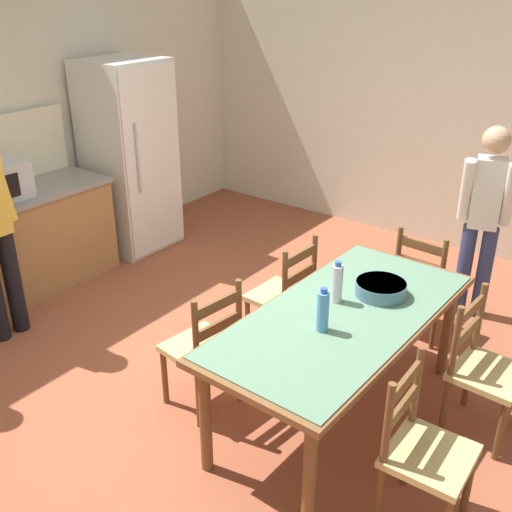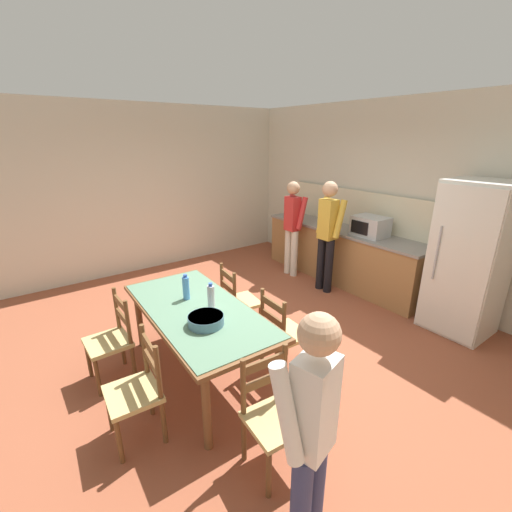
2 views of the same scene
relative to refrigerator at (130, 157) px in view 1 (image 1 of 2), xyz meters
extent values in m
plane|color=brown|center=(-1.26, -2.19, -0.95)|extent=(8.32, 8.32, 0.00)
cube|color=beige|center=(2.00, -2.19, 0.50)|extent=(0.12, 5.20, 2.90)
cube|color=silver|center=(0.00, 0.01, 0.00)|extent=(0.74, 0.68, 1.89)
cube|color=silver|center=(0.00, -0.34, 0.00)|extent=(0.71, 0.02, 1.82)
cylinder|color=#A5AAB2|center=(-0.22, -0.36, 0.09)|extent=(0.02, 0.02, 0.66)
cube|color=black|center=(-1.50, -0.17, 0.11)|extent=(0.30, 0.01, 0.19)
cylinder|color=brown|center=(-2.01, -3.40, -0.59)|extent=(0.07, 0.07, 0.72)
cylinder|color=brown|center=(-0.29, -3.46, -0.59)|extent=(0.07, 0.07, 0.72)
cylinder|color=brown|center=(-1.99, -2.71, -0.59)|extent=(0.07, 0.07, 0.72)
cylinder|color=brown|center=(-0.27, -2.76, -0.59)|extent=(0.07, 0.07, 0.72)
cube|color=brown|center=(-1.14, -3.08, -0.20)|extent=(1.95, 0.95, 0.04)
cube|color=#567A60|center=(-1.14, -3.08, -0.18)|extent=(1.87, 0.91, 0.01)
cylinder|color=#4C8ED6|center=(-1.38, -3.07, -0.06)|extent=(0.07, 0.07, 0.24)
cylinder|color=#2D51B2|center=(-1.38, -3.07, 0.08)|extent=(0.04, 0.04, 0.03)
cylinder|color=silver|center=(-1.04, -2.97, -0.06)|extent=(0.07, 0.07, 0.24)
cylinder|color=#2D51B2|center=(-1.04, -2.97, 0.08)|extent=(0.04, 0.04, 0.03)
cylinder|color=slate|center=(-0.81, -3.16, -0.13)|extent=(0.32, 0.32, 0.09)
cylinder|color=slate|center=(-0.81, -3.16, -0.10)|extent=(0.31, 0.31, 0.02)
cylinder|color=brown|center=(-1.35, -2.14, -0.74)|extent=(0.04, 0.04, 0.41)
cylinder|color=brown|center=(-1.71, -2.10, -0.74)|extent=(0.04, 0.04, 0.41)
cylinder|color=brown|center=(-1.39, -2.48, -0.74)|extent=(0.04, 0.04, 0.41)
cylinder|color=brown|center=(-1.75, -2.44, -0.74)|extent=(0.04, 0.04, 0.41)
cube|color=tan|center=(-1.55, -2.29, -0.52)|extent=(0.47, 0.45, 0.04)
cylinder|color=brown|center=(-1.39, -2.48, -0.27)|extent=(0.04, 0.04, 0.46)
cylinder|color=brown|center=(-1.75, -2.44, -0.27)|extent=(0.04, 0.04, 0.46)
cube|color=brown|center=(-1.57, -2.46, -0.14)|extent=(0.36, 0.07, 0.07)
cube|color=brown|center=(-1.57, -2.46, -0.29)|extent=(0.36, 0.07, 0.07)
cylinder|color=brown|center=(-0.92, -4.03, -0.74)|extent=(0.04, 0.04, 0.41)
cylinder|color=brown|center=(-0.90, -3.69, -0.74)|extent=(0.04, 0.04, 0.41)
cylinder|color=brown|center=(-0.54, -3.71, -0.74)|extent=(0.04, 0.04, 0.41)
cube|color=tan|center=(-0.73, -3.87, -0.52)|extent=(0.44, 0.42, 0.04)
cylinder|color=brown|center=(-0.90, -3.69, -0.27)|extent=(0.04, 0.04, 0.46)
cylinder|color=brown|center=(-0.54, -3.71, -0.27)|extent=(0.04, 0.04, 0.46)
cube|color=brown|center=(-0.72, -3.70, -0.14)|extent=(0.36, 0.05, 0.07)
cube|color=brown|center=(-0.72, -3.70, -0.29)|extent=(0.36, 0.05, 0.07)
cylinder|color=brown|center=(-0.50, -2.16, -0.74)|extent=(0.04, 0.04, 0.41)
cylinder|color=brown|center=(-0.86, -2.14, -0.74)|extent=(0.04, 0.04, 0.41)
cylinder|color=brown|center=(-0.51, -2.49, -0.74)|extent=(0.04, 0.04, 0.41)
cylinder|color=brown|center=(-0.87, -2.48, -0.74)|extent=(0.04, 0.04, 0.41)
cube|color=tan|center=(-0.69, -2.32, -0.52)|extent=(0.44, 0.42, 0.04)
cylinder|color=brown|center=(-0.51, -2.49, -0.27)|extent=(0.04, 0.04, 0.46)
cylinder|color=brown|center=(-0.87, -2.48, -0.27)|extent=(0.04, 0.04, 0.46)
cube|color=brown|center=(-0.69, -2.49, -0.14)|extent=(0.36, 0.04, 0.07)
cube|color=brown|center=(-0.69, -2.49, -0.29)|extent=(0.36, 0.04, 0.07)
cylinder|color=brown|center=(0.30, -3.31, -0.74)|extent=(0.04, 0.04, 0.41)
cylinder|color=brown|center=(0.33, -2.95, -0.74)|extent=(0.04, 0.04, 0.41)
cylinder|color=brown|center=(-0.03, -3.28, -0.74)|extent=(0.04, 0.04, 0.41)
cylinder|color=brown|center=(0.00, -2.93, -0.74)|extent=(0.04, 0.04, 0.41)
cube|color=tan|center=(0.15, -3.12, -0.52)|extent=(0.43, 0.45, 0.04)
cylinder|color=brown|center=(-0.03, -3.28, -0.27)|extent=(0.04, 0.04, 0.46)
cylinder|color=brown|center=(0.00, -2.93, -0.27)|extent=(0.04, 0.04, 0.46)
cube|color=brown|center=(-0.02, -3.11, -0.14)|extent=(0.05, 0.36, 0.07)
cube|color=brown|center=(-0.02, -3.11, -0.29)|extent=(0.05, 0.36, 0.07)
cylinder|color=brown|center=(-1.41, -4.01, -0.74)|extent=(0.04, 0.04, 0.41)
cylinder|color=brown|center=(-1.78, -3.68, -0.74)|extent=(0.04, 0.04, 0.41)
cylinder|color=brown|center=(-1.42, -3.67, -0.74)|extent=(0.04, 0.04, 0.41)
cube|color=tan|center=(-1.60, -3.85, -0.52)|extent=(0.43, 0.41, 0.04)
cylinder|color=brown|center=(-1.78, -3.68, -0.27)|extent=(0.04, 0.04, 0.46)
cylinder|color=brown|center=(-1.42, -3.67, -0.27)|extent=(0.04, 0.04, 0.46)
cube|color=brown|center=(-1.60, -3.68, -0.14)|extent=(0.36, 0.03, 0.07)
cube|color=brown|center=(-1.60, -3.68, -0.29)|extent=(0.36, 0.03, 0.07)
cylinder|color=black|center=(-1.75, -0.51, -0.52)|extent=(0.13, 0.13, 0.86)
cylinder|color=gold|center=(-1.66, -0.44, 0.25)|extent=(0.10, 0.23, 0.58)
cylinder|color=navy|center=(0.69, -3.40, -0.55)|extent=(0.12, 0.12, 0.79)
cylinder|color=navy|center=(0.65, -3.25, -0.55)|extent=(0.12, 0.12, 0.79)
cube|color=white|center=(0.67, -3.32, 0.12)|extent=(0.23, 0.26, 0.56)
sphere|color=tan|center=(0.67, -3.32, 0.54)|extent=(0.21, 0.21, 0.21)
cylinder|color=white|center=(0.65, -3.49, 0.15)|extent=(0.23, 0.14, 0.53)
cylinder|color=white|center=(0.57, -3.19, 0.15)|extent=(0.23, 0.14, 0.53)
camera|label=1|loc=(-3.94, -4.50, 1.66)|focal=42.00mm
camera|label=2|loc=(1.61, -4.38, 1.41)|focal=24.00mm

